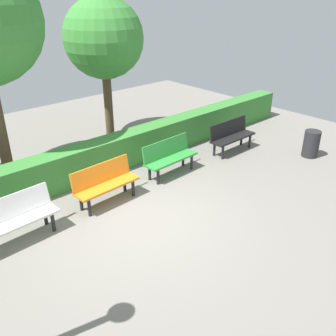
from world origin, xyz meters
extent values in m
plane|color=gray|center=(0.00, 0.00, 0.00)|extent=(17.12, 17.12, 0.00)
cube|color=black|center=(-4.02, -0.84, 0.41)|extent=(1.49, 0.43, 0.05)
cube|color=black|center=(-4.02, -1.03, 0.65)|extent=(1.48, 0.12, 0.42)
cylinder|color=black|center=(-4.61, -0.68, 0.20)|extent=(0.07, 0.07, 0.39)
cylinder|color=black|center=(-4.61, -0.98, 0.20)|extent=(0.07, 0.07, 0.39)
cylinder|color=black|center=(-3.43, -0.69, 0.20)|extent=(0.07, 0.07, 0.39)
cylinder|color=black|center=(-3.43, -0.99, 0.20)|extent=(0.07, 0.07, 0.39)
cube|color=#2D8C38|center=(-1.79, -0.96, 0.41)|extent=(1.47, 0.46, 0.05)
cube|color=#2D8C38|center=(-1.78, -1.15, 0.65)|extent=(1.46, 0.15, 0.42)
cylinder|color=black|center=(-2.37, -0.82, 0.20)|extent=(0.07, 0.07, 0.39)
cylinder|color=black|center=(-2.36, -1.12, 0.20)|extent=(0.07, 0.07, 0.39)
cylinder|color=black|center=(-1.22, -0.79, 0.20)|extent=(0.07, 0.07, 0.39)
cylinder|color=black|center=(-1.21, -1.09, 0.20)|extent=(0.07, 0.07, 0.39)
cube|color=orange|center=(0.13, -0.88, 0.41)|extent=(1.46, 0.48, 0.05)
cube|color=orange|center=(0.13, -1.07, 0.65)|extent=(1.45, 0.17, 0.42)
cylinder|color=black|center=(-0.45, -0.75, 0.20)|extent=(0.07, 0.07, 0.39)
cylinder|color=black|center=(-0.44, -1.05, 0.20)|extent=(0.07, 0.07, 0.39)
cylinder|color=black|center=(0.69, -0.71, 0.20)|extent=(0.07, 0.07, 0.39)
cylinder|color=black|center=(0.70, -1.01, 0.20)|extent=(0.07, 0.07, 0.39)
cube|color=white|center=(2.11, -0.85, 0.41)|extent=(1.57, 0.49, 0.05)
cube|color=white|center=(2.12, -1.04, 0.65)|extent=(1.56, 0.20, 0.42)
cylinder|color=black|center=(1.47, -0.73, 0.20)|extent=(0.07, 0.07, 0.39)
cylinder|color=black|center=(1.49, -1.03, 0.20)|extent=(0.07, 0.07, 0.39)
cube|color=#387F33|center=(-0.91, -2.16, 0.43)|extent=(13.12, 0.54, 0.86)
cylinder|color=brown|center=(-2.10, -4.05, 1.13)|extent=(0.25, 0.25, 2.25)
sphere|color=#3D8C38|center=(-2.10, -4.05, 2.92)|extent=(2.22, 2.22, 2.22)
cylinder|color=#262628|center=(-5.34, 0.79, 0.36)|extent=(0.43, 0.43, 0.73)
camera|label=1|loc=(3.82, 5.09, 4.23)|focal=39.92mm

